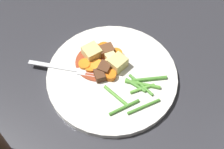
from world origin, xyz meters
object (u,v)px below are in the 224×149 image
Objects in this scene: carrot_slice_3 at (110,75)px; potato_chunk_3 at (92,52)px; meat_chunk_0 at (104,70)px; carrot_slice_4 at (85,65)px; meat_chunk_1 at (106,51)px; carrot_slice_0 at (97,67)px; potato_chunk_1 at (119,63)px; fork at (69,69)px; carrot_slice_2 at (104,48)px; carrot_slice_1 at (116,55)px; carrot_slice_5 at (91,65)px; dinner_plate at (112,76)px; meat_chunk_2 at (100,75)px; potato_chunk_0 at (110,57)px; potato_chunk_2 at (112,63)px.

potato_chunk_3 is at bearing -24.01° from carrot_slice_3.
meat_chunk_0 reaches higher than carrot_slice_3.
carrot_slice_4 is (0.06, 0.00, -0.00)m from carrot_slice_3.
carrot_slice_3 is at bearing 127.50° from meat_chunk_1.
carrot_slice_0 is at bearing -7.64° from carrot_slice_3.
potato_chunk_3 is (0.03, -0.02, 0.01)m from carrot_slice_0.
fork is (0.09, 0.06, -0.01)m from potato_chunk_1.
carrot_slice_2 is 0.08m from carrot_slice_3.
carrot_slice_4 is at bearing 51.48° from carrot_slice_1.
meat_chunk_0 is 0.86× the size of meat_chunk_1.
carrot_slice_3 is at bearing 130.59° from carrot_slice_2.
meat_chunk_0 reaches higher than carrot_slice_5.
meat_chunk_1 is at bearing -103.02° from carrot_slice_5.
potato_chunk_1 is (-0.00, -0.03, 0.02)m from dinner_plate.
carrot_slice_4 is 0.05m from meat_chunk_0.
carrot_slice_4 is 0.01m from carrot_slice_5.
fork is at bearing 58.12° from meat_chunk_1.
potato_chunk_1 is at bearing -115.57° from meat_chunk_2.
carrot_slice_4 is 0.98× the size of meat_chunk_0.
carrot_slice_5 is (0.05, 0.01, 0.01)m from dinner_plate.
potato_chunk_0 is at bearing 147.71° from meat_chunk_1.
potato_chunk_1 is at bearing 162.96° from potato_chunk_0.
carrot_slice_2 is 0.06m from potato_chunk_1.
carrot_slice_2 is 0.08m from meat_chunk_2.
meat_chunk_2 is at bearing 88.05° from meat_chunk_0.
dinner_plate is at bearing -103.17° from carrot_slice_3.
carrot_slice_2 and carrot_slice_4 have the same top height.
meat_chunk_1 reaches higher than dinner_plate.
carrot_slice_2 is at bearing -25.93° from potato_chunk_1.
meat_chunk_0 reaches higher than dinner_plate.
potato_chunk_1 reaches higher than meat_chunk_0.
potato_chunk_2 reaches higher than carrot_slice_0.
carrot_slice_1 is at bearing -128.52° from carrot_slice_4.
meat_chunk_0 is at bearing -91.95° from meat_chunk_2.
potato_chunk_2 is 0.14× the size of fork.
dinner_plate is at bearing 133.09° from meat_chunk_1.
carrot_slice_2 reaches higher than dinner_plate.
carrot_slice_5 is 0.05m from potato_chunk_2.
carrot_slice_3 is at bearing 172.36° from carrot_slice_0.
carrot_slice_0 is (0.04, 0.00, 0.01)m from dinner_plate.
potato_chunk_2 is at bearing -99.33° from meat_chunk_2.
meat_chunk_1 is at bearing 144.27° from carrot_slice_2.
carrot_slice_1 is 0.18× the size of fork.
potato_chunk_1 is (-0.02, 0.02, 0.01)m from carrot_slice_1.
carrot_slice_1 is 0.03m from carrot_slice_2.
meat_chunk_0 reaches higher than potato_chunk_2.
potato_chunk_1 is at bearing -125.57° from meat_chunk_0.
dinner_plate is 0.03m from potato_chunk_1.
carrot_slice_1 is 0.07m from meat_chunk_2.
dinner_plate is 10.30× the size of carrot_slice_2.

